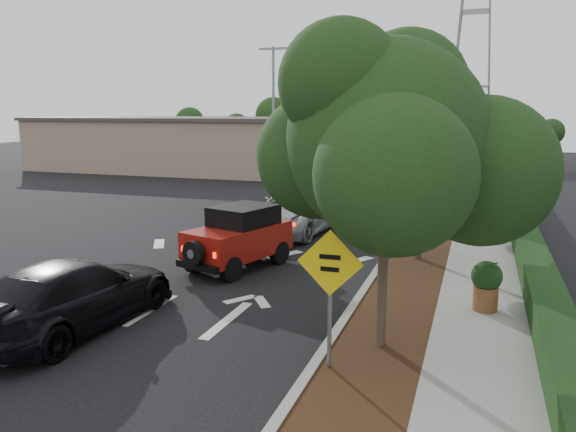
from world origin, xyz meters
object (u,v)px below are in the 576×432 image
at_px(black_suv_oncoming, 73,294).
at_px(speed_hump_sign, 330,280).
at_px(red_jeep, 242,236).
at_px(silver_suv_ahead, 295,211).

height_order(black_suv_oncoming, speed_hump_sign, speed_hump_sign).
bearing_deg(black_suv_oncoming, red_jeep, -101.86).
bearing_deg(black_suv_oncoming, silver_suv_ahead, -94.33).
distance_m(red_jeep, silver_suv_ahead, 5.38).
bearing_deg(silver_suv_ahead, red_jeep, -82.73).
relative_size(red_jeep, silver_suv_ahead, 0.66).
bearing_deg(silver_suv_ahead, black_suv_oncoming, -91.00).
xyz_separation_m(red_jeep, black_suv_oncoming, (-1.55, -5.69, -0.19)).
relative_size(silver_suv_ahead, speed_hump_sign, 2.29).
xyz_separation_m(red_jeep, speed_hump_sign, (4.33, -6.00, 0.81)).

